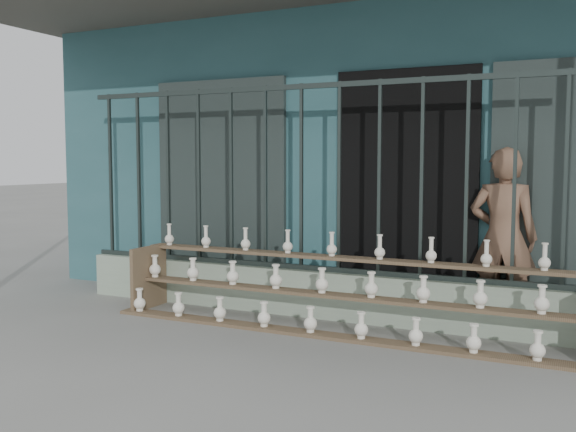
% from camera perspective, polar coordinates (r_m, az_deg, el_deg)
% --- Properties ---
extents(ground, '(60.00, 60.00, 0.00)m').
position_cam_1_polar(ground, '(5.27, -4.77, -11.76)').
color(ground, slate).
extents(workshop_building, '(7.40, 6.60, 3.21)m').
position_cam_1_polar(workshop_building, '(8.96, 8.96, 5.57)').
color(workshop_building, '#2B555B').
rests_on(workshop_building, ground).
extents(parapet_wall, '(5.00, 0.20, 0.45)m').
position_cam_1_polar(parapet_wall, '(6.34, 1.17, -6.78)').
color(parapet_wall, '#92A58D').
rests_on(parapet_wall, ground).
extents(security_fence, '(5.00, 0.04, 1.80)m').
position_cam_1_polar(security_fence, '(6.21, 1.19, 3.42)').
color(security_fence, '#283330').
rests_on(security_fence, parapet_wall).
extents(shelf_rack, '(4.50, 0.68, 0.85)m').
position_cam_1_polar(shelf_rack, '(5.71, 5.12, -6.76)').
color(shelf_rack, brown).
rests_on(shelf_rack, ground).
extents(elderly_woman, '(0.60, 0.39, 1.63)m').
position_cam_1_polar(elderly_woman, '(6.12, 18.58, -1.85)').
color(elderly_woman, brown).
rests_on(elderly_woman, ground).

